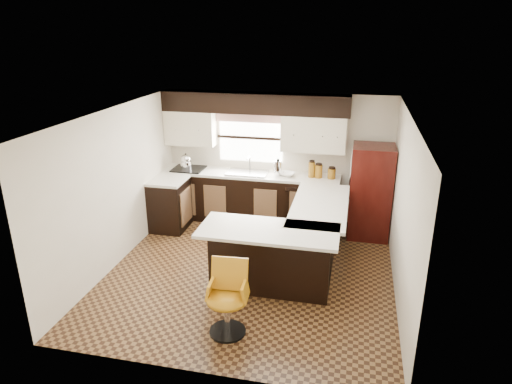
% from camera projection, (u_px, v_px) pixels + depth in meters
% --- Properties ---
extents(floor, '(4.40, 4.40, 0.00)m').
position_uv_depth(floor, '(251.00, 272.00, 6.93)').
color(floor, '#49301A').
rests_on(floor, ground).
extents(ceiling, '(4.40, 4.40, 0.00)m').
position_uv_depth(ceiling, '(250.00, 114.00, 6.10)').
color(ceiling, silver).
rests_on(ceiling, wall_back).
extents(wall_back, '(4.40, 0.00, 4.40)m').
position_uv_depth(wall_back, '(277.00, 157.00, 8.53)').
color(wall_back, beige).
rests_on(wall_back, floor).
extents(wall_front, '(4.40, 0.00, 4.40)m').
position_uv_depth(wall_front, '(200.00, 276.00, 4.50)').
color(wall_front, beige).
rests_on(wall_front, floor).
extents(wall_left, '(0.00, 4.40, 4.40)m').
position_uv_depth(wall_left, '(116.00, 187.00, 6.94)').
color(wall_left, beige).
rests_on(wall_left, floor).
extents(wall_right, '(0.00, 4.40, 4.40)m').
position_uv_depth(wall_right, '(403.00, 210.00, 6.09)').
color(wall_right, beige).
rests_on(wall_right, floor).
extents(base_cab_back, '(3.30, 0.60, 0.90)m').
position_uv_depth(base_cab_back, '(250.00, 198.00, 8.61)').
color(base_cab_back, black).
rests_on(base_cab_back, floor).
extents(base_cab_left, '(0.60, 0.70, 0.90)m').
position_uv_depth(base_cab_left, '(170.00, 205.00, 8.29)').
color(base_cab_left, black).
rests_on(base_cab_left, floor).
extents(counter_back, '(3.30, 0.60, 0.04)m').
position_uv_depth(counter_back, '(250.00, 174.00, 8.44)').
color(counter_back, silver).
rests_on(counter_back, base_cab_back).
extents(counter_left, '(0.60, 0.70, 0.04)m').
position_uv_depth(counter_left, '(168.00, 180.00, 8.12)').
color(counter_left, silver).
rests_on(counter_left, base_cab_left).
extents(soffit, '(3.40, 0.35, 0.36)m').
position_uv_depth(soffit, '(254.00, 103.00, 8.10)').
color(soffit, black).
rests_on(soffit, wall_back).
extents(upper_cab_left, '(0.94, 0.35, 0.64)m').
position_uv_depth(upper_cab_left, '(191.00, 128.00, 8.52)').
color(upper_cab_left, beige).
rests_on(upper_cab_left, wall_back).
extents(upper_cab_right, '(1.14, 0.35, 0.64)m').
position_uv_depth(upper_cab_right, '(314.00, 134.00, 8.05)').
color(upper_cab_right, beige).
rests_on(upper_cab_right, wall_back).
extents(window_pane, '(1.20, 0.02, 0.90)m').
position_uv_depth(window_pane, '(251.00, 138.00, 8.49)').
color(window_pane, white).
rests_on(window_pane, wall_back).
extents(valance, '(1.30, 0.06, 0.18)m').
position_uv_depth(valance, '(250.00, 117.00, 8.32)').
color(valance, '#D19B93').
rests_on(valance, wall_back).
extents(sink, '(0.75, 0.45, 0.03)m').
position_uv_depth(sink, '(247.00, 173.00, 8.42)').
color(sink, '#B2B2B7').
rests_on(sink, counter_back).
extents(dishwasher, '(0.58, 0.03, 0.78)m').
position_uv_depth(dishwasher, '(301.00, 209.00, 8.15)').
color(dishwasher, black).
rests_on(dishwasher, floor).
extents(cooktop, '(0.58, 0.50, 0.02)m').
position_uv_depth(cooktop, '(188.00, 169.00, 8.66)').
color(cooktop, black).
rests_on(cooktop, counter_back).
extents(peninsula_long, '(0.60, 1.95, 0.90)m').
position_uv_depth(peninsula_long, '(315.00, 233.00, 7.16)').
color(peninsula_long, black).
rests_on(peninsula_long, floor).
extents(peninsula_return, '(1.65, 0.60, 0.90)m').
position_uv_depth(peninsula_return, '(271.00, 259.00, 6.38)').
color(peninsula_return, black).
rests_on(peninsula_return, floor).
extents(counter_pen_long, '(0.84, 1.95, 0.04)m').
position_uv_depth(counter_pen_long, '(320.00, 206.00, 6.99)').
color(counter_pen_long, silver).
rests_on(counter_pen_long, peninsula_long).
extents(counter_pen_return, '(1.89, 0.84, 0.04)m').
position_uv_depth(counter_pen_return, '(269.00, 231.00, 6.14)').
color(counter_pen_return, silver).
rests_on(counter_pen_return, peninsula_return).
extents(refrigerator, '(0.70, 0.67, 1.63)m').
position_uv_depth(refrigerator, '(371.00, 192.00, 7.87)').
color(refrigerator, '#330B08').
rests_on(refrigerator, floor).
extents(bar_chair, '(0.52, 0.52, 0.91)m').
position_uv_depth(bar_chair, '(227.00, 300.00, 5.41)').
color(bar_chair, '#C07E11').
rests_on(bar_chair, floor).
extents(kettle, '(0.21, 0.21, 0.29)m').
position_uv_depth(kettle, '(186.00, 161.00, 8.61)').
color(kettle, silver).
rests_on(kettle, cooktop).
extents(percolator, '(0.14, 0.14, 0.27)m').
position_uv_depth(percolator, '(278.00, 168.00, 8.28)').
color(percolator, silver).
rests_on(percolator, counter_back).
extents(mixing_bowl, '(0.29, 0.29, 0.06)m').
position_uv_depth(mixing_bowl, '(287.00, 174.00, 8.28)').
color(mixing_bowl, white).
rests_on(mixing_bowl, counter_back).
extents(canister_large, '(0.12, 0.12, 0.28)m').
position_uv_depth(canister_large, '(312.00, 170.00, 8.18)').
color(canister_large, brown).
rests_on(canister_large, counter_back).
extents(canister_med, '(0.14, 0.14, 0.24)m').
position_uv_depth(canister_med, '(319.00, 171.00, 8.16)').
color(canister_med, brown).
rests_on(canister_med, counter_back).
extents(canister_small, '(0.14, 0.14, 0.18)m').
position_uv_depth(canister_small, '(332.00, 174.00, 8.12)').
color(canister_small, brown).
rests_on(canister_small, counter_back).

